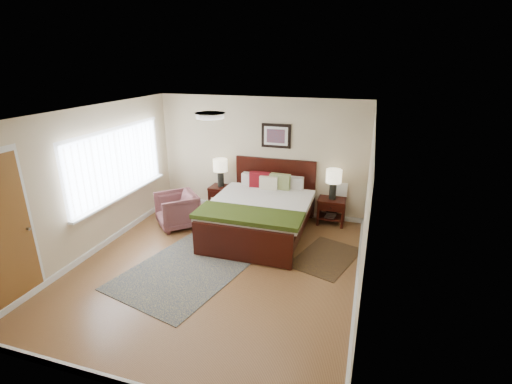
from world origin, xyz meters
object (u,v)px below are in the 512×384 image
bed (261,207)px  armchair (177,210)px  lamp_right (334,179)px  rug_persian (187,269)px  nightstand_right (331,208)px  lamp_left (220,168)px  nightstand_left (221,192)px

bed → armchair: (-1.71, -0.17, -0.21)m
lamp_right → rug_persian: size_ratio=0.27×
lamp_right → rug_persian: 3.35m
nightstand_right → armchair: bearing=-160.6°
bed → lamp_left: size_ratio=3.71×
armchair → rug_persian: size_ratio=0.34×
lamp_right → armchair: size_ratio=0.79×
bed → rug_persian: 1.87m
nightstand_right → rug_persian: 3.22m
lamp_right → rug_persian: (-2.01, -2.50, -0.96)m
nightstand_left → nightstand_right: bearing=0.2°
nightstand_left → armchair: (-0.53, -1.03, -0.09)m
bed → rug_persian: (-0.77, -1.62, -0.56)m
bed → armchair: size_ratio=2.94×
lamp_left → rug_persian: lamp_left is taller
nightstand_right → lamp_right: (0.00, 0.01, 0.62)m
lamp_left → bed: bearing=-36.9°
lamp_left → lamp_right: (2.43, 0.00, -0.02)m
bed → armchair: bed is taller
lamp_left → rug_persian: 2.72m
bed → nightstand_right: bed is taller
nightstand_left → lamp_left: bearing=90.0°
nightstand_right → rug_persian: size_ratio=0.24×
nightstand_right → armchair: (-2.95, -1.04, 0.01)m
lamp_left → armchair: (-0.53, -1.05, -0.64)m
rug_persian → nightstand_right: bearing=64.8°
bed → nightstand_right: (1.25, 0.87, -0.22)m
nightstand_right → nightstand_left: bearing=-179.8°
nightstand_right → lamp_right: lamp_right is taller
armchair → rug_persian: (0.94, -1.45, -0.34)m
lamp_left → lamp_right: 2.43m
armchair → rug_persian: 1.76m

